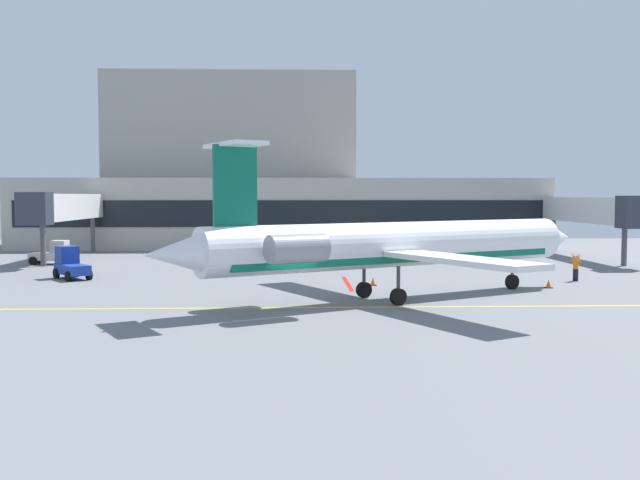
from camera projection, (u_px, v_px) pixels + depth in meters
ground at (292, 313)px, 35.67m from camera, size 120.00×120.00×0.11m
terminal_building at (264, 182)px, 83.73m from camera, size 58.75×16.53×20.11m
jet_bridge_west at (65, 208)px, 64.39m from camera, size 2.40×18.82×6.13m
jet_bridge_east at (591, 210)px, 65.44m from camera, size 2.40×20.29×5.85m
regional_jet at (391, 245)px, 39.45m from camera, size 26.17×19.93×8.41m
baggage_tug at (53, 253)px, 60.53m from camera, size 3.20×1.91×2.03m
pushback_tractor at (71, 264)px, 49.91m from camera, size 3.24×3.60×2.27m
belt_loader at (479, 252)px, 63.18m from camera, size 3.80×2.62×1.73m
fuel_tank at (380, 245)px, 62.86m from camera, size 6.76×2.69×2.62m
marshaller at (576, 267)px, 48.46m from camera, size 0.60×0.70×1.89m
safety_cone_alpha at (549, 284)px, 44.91m from camera, size 0.47×0.47×0.55m
safety_cone_bravo at (373, 282)px, 46.15m from camera, size 0.47×0.47×0.55m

